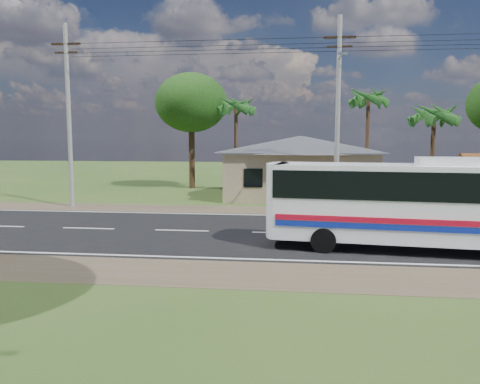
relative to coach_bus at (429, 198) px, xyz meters
name	(u,v)px	position (x,y,z in m)	size (l,w,h in m)	color
ground	(280,233)	(-5.61, 2.74, -2.03)	(120.00, 120.00, 0.00)	#2A4819
road	(280,233)	(-5.61, 2.74, -2.02)	(120.00, 16.00, 0.03)	black
house	(300,160)	(-4.61, 15.73, 0.61)	(12.40, 10.00, 5.00)	tan
utility_poles	(332,111)	(-2.94, 9.22, 3.74)	(32.80, 2.22, 11.00)	#9E9E99
palm_near	(434,115)	(3.89, 13.74, 3.68)	(2.80, 2.80, 6.70)	#47301E
palm_mid	(368,98)	(0.39, 18.24, 5.13)	(2.80, 2.80, 8.20)	#47301E
palm_far	(236,106)	(-9.61, 18.74, 4.65)	(2.80, 2.80, 7.70)	#47301E
tree_behind_house	(191,103)	(-13.61, 20.74, 5.08)	(6.00, 6.00, 9.61)	#47301E
coach_bus	(429,198)	(0.00, 0.00, 0.00)	(11.63, 3.65, 3.55)	white
motorcycle	(439,207)	(2.93, 8.64, -1.59)	(0.58, 1.67, 0.88)	black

